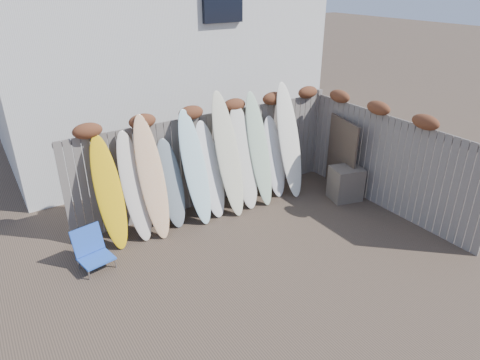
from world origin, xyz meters
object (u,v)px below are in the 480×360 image
surfboard_0 (109,193)px  beach_chair (92,249)px  wooden_crate (346,183)px  lattice_panel (341,156)px

surfboard_0 → beach_chair: bearing=-138.7°
wooden_crate → surfboard_0: 5.03m
surfboard_0 → wooden_crate: bearing=-13.9°
lattice_panel → wooden_crate: bearing=-104.1°
lattice_panel → surfboard_0: surfboard_0 is taller
wooden_crate → surfboard_0: (-4.86, 1.08, 0.65)m
lattice_panel → beach_chair: bearing=-167.3°
wooden_crate → lattice_panel: bearing=61.8°
wooden_crate → lattice_panel: (0.23, 0.43, 0.47)m
beach_chair → surfboard_0: size_ratio=0.33×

